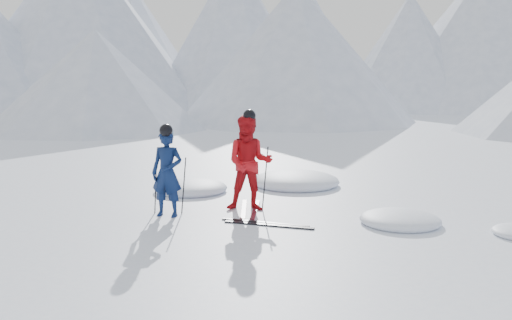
# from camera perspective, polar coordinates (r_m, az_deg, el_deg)

# --- Properties ---
(ground) EXTENTS (160.00, 160.00, 0.00)m
(ground) POSITION_cam_1_polar(r_m,az_deg,el_deg) (10.12, 8.91, -6.83)
(ground) COLOR white
(ground) RESTS_ON ground
(mountain_range) EXTENTS (106.15, 62.94, 15.53)m
(mountain_range) POSITION_cam_1_polar(r_m,az_deg,el_deg) (45.60, 18.24, 12.91)
(mountain_range) COLOR #B2BCD1
(mountain_range) RESTS_ON ground
(skier_blue) EXTENTS (0.64, 0.44, 1.71)m
(skier_blue) POSITION_cam_1_polar(r_m,az_deg,el_deg) (10.66, -9.35, -1.39)
(skier_blue) COLOR #0B1B44
(skier_blue) RESTS_ON ground
(skier_red) EXTENTS (1.05, 0.88, 1.96)m
(skier_red) POSITION_cam_1_polar(r_m,az_deg,el_deg) (11.00, -0.70, -0.32)
(skier_red) COLOR red
(skier_red) RESTS_ON ground
(pole_blue_left) EXTENTS (0.12, 0.08, 1.13)m
(pole_blue_left) POSITION_cam_1_polar(r_m,az_deg,el_deg) (10.96, -10.51, -2.67)
(pole_blue_left) COLOR black
(pole_blue_left) RESTS_ON ground
(pole_blue_right) EXTENTS (0.12, 0.07, 1.14)m
(pole_blue_right) POSITION_cam_1_polar(r_m,az_deg,el_deg) (10.86, -7.62, -2.70)
(pole_blue_right) COLOR black
(pole_blue_right) RESTS_ON ground
(pole_red_left) EXTENTS (0.13, 0.10, 1.30)m
(pole_red_left) POSITION_cam_1_polar(r_m,az_deg,el_deg) (11.36, -1.92, -1.72)
(pole_red_left) COLOR black
(pole_red_left) RESTS_ON ground
(pole_red_right) EXTENTS (0.13, 0.09, 1.30)m
(pole_red_right) POSITION_cam_1_polar(r_m,az_deg,el_deg) (11.15, 0.97, -1.91)
(pole_red_right) COLOR black
(pole_red_right) RESTS_ON ground
(ski_worn_left) EXTENTS (0.41, 1.69, 0.03)m
(ski_worn_left) POSITION_cam_1_polar(r_m,az_deg,el_deg) (11.21, -1.29, -5.18)
(ski_worn_left) COLOR black
(ski_worn_left) RESTS_ON ground
(ski_worn_right) EXTENTS (0.29, 1.70, 0.03)m
(ski_worn_right) POSITION_cam_1_polar(r_m,az_deg,el_deg) (11.16, -0.08, -5.24)
(ski_worn_right) COLOR black
(ski_worn_right) RESTS_ON ground
(ski_loose_a) EXTENTS (1.69, 0.36, 0.03)m
(ski_loose_a) POSITION_cam_1_polar(r_m,az_deg,el_deg) (10.14, 0.92, -6.62)
(ski_loose_a) COLOR black
(ski_loose_a) RESTS_ON ground
(ski_loose_b) EXTENTS (1.70, 0.30, 0.03)m
(ski_loose_b) POSITION_cam_1_polar(r_m,az_deg,el_deg) (9.98, 1.34, -6.86)
(ski_loose_b) COLOR black
(ski_loose_b) RESTS_ON ground
(snow_lumps) EXTENTS (8.17, 5.48, 0.49)m
(snow_lumps) POSITION_cam_1_polar(r_m,az_deg,el_deg) (12.84, 3.60, -3.55)
(snow_lumps) COLOR white
(snow_lumps) RESTS_ON ground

